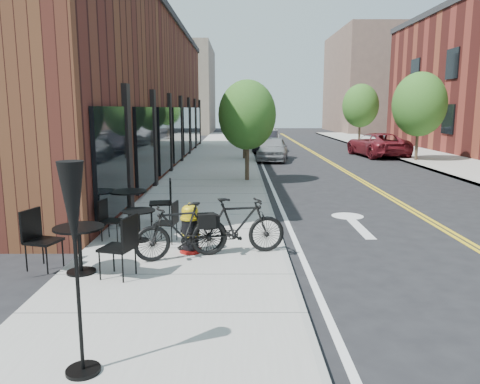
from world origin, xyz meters
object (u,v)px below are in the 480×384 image
object	(u,v)px
bistro_set_c	(139,221)
parked_car_b	(266,142)
bistro_set_b	(129,203)
parked_car_a	(273,149)
bicycle_left	(181,231)
patio_umbrella	(74,224)
bicycle_right	(238,226)
parked_car_far	(377,145)
parked_car_c	(263,134)
fire_hydrant	(190,229)
bistro_set_a	(79,243)

from	to	relation	value
bistro_set_c	parked_car_b	size ratio (longest dim) A/B	0.39
bistro_set_b	parked_car_a	distance (m)	15.56
bicycle_left	patio_umbrella	bearing A→B (deg)	-30.66
bistro_set_b	bicycle_right	bearing A→B (deg)	-49.55
parked_car_a	patio_umbrella	bearing A→B (deg)	-91.61
bicycle_left	parked_car_far	bearing A→B (deg)	132.53
bistro_set_c	parked_car_c	bearing A→B (deg)	91.69
parked_car_c	parked_car_b	bearing A→B (deg)	-91.24
fire_hydrant	parked_car_far	bearing A→B (deg)	68.67
patio_umbrella	parked_car_c	bearing A→B (deg)	83.75
fire_hydrant	patio_umbrella	xyz separation A→B (m)	(-0.71, -4.18, 1.14)
fire_hydrant	parked_car_a	world-z (taller)	parked_car_a
bicycle_right	bistro_set_c	bearing A→B (deg)	55.77
bistro_set_a	parked_car_a	distance (m)	18.75
bicycle_left	bicycle_right	distance (m)	1.09
bistro_set_a	parked_car_b	distance (m)	23.70
bicycle_left	bistro_set_c	bearing A→B (deg)	-160.71
bistro_set_c	parked_car_far	xyz separation A→B (m)	(10.41, 18.60, 0.16)
bicycle_left	bistro_set_a	size ratio (longest dim) A/B	0.88
parked_car_a	parked_car_c	xyz separation A→B (m)	(0.15, 12.47, 0.14)
fire_hydrant	bistro_set_a	xyz separation A→B (m)	(-1.73, -1.15, 0.06)
bicycle_left	parked_car_b	distance (m)	22.69
patio_umbrella	parked_car_b	world-z (taller)	patio_umbrella
patio_umbrella	parked_car_b	size ratio (longest dim) A/B	0.53
bicycle_left	bistro_set_a	bearing A→B (deg)	-86.28
bistro_set_a	parked_car_a	bearing A→B (deg)	92.50
parked_car_b	bistro_set_b	bearing A→B (deg)	-95.48
bistro_set_a	bistro_set_c	distance (m)	2.01
bistro_set_c	parked_car_a	distance (m)	16.74
bistro_set_a	bistro_set_c	bearing A→B (deg)	89.53
bistro_set_a	parked_car_a	size ratio (longest dim) A/B	0.50
bistro_set_b	parked_car_a	bearing A→B (deg)	64.49
bistro_set_c	parked_car_a	world-z (taller)	parked_car_a
bistro_set_c	parked_car_far	size ratio (longest dim) A/B	0.32
bicycle_left	parked_car_a	distance (m)	17.66
bistro_set_a	parked_car_a	world-z (taller)	parked_car_a
bistro_set_c	parked_car_a	bearing A→B (deg)	86.15
fire_hydrant	bistro_set_c	bearing A→B (deg)	150.39
bistro_set_b	bistro_set_c	distance (m)	1.46
fire_hydrant	bistro_set_b	size ratio (longest dim) A/B	0.48
bicycle_left	bistro_set_c	distance (m)	1.53
fire_hydrant	bistro_set_c	world-z (taller)	fire_hydrant
parked_car_b	bicycle_left	bearing A→B (deg)	-90.33
bistro_set_a	parked_car_far	xyz separation A→B (m)	(11.00, 20.52, 0.07)
bistro_set_a	parked_car_c	world-z (taller)	parked_car_c
bicycle_left	parked_car_b	size ratio (longest dim) A/B	0.41
bistro_set_a	parked_car_b	bearing A→B (deg)	95.64
bicycle_right	parked_car_far	bearing A→B (deg)	-34.65
parked_car_a	bicycle_right	bearing A→B (deg)	-88.50
patio_umbrella	parked_car_b	bearing A→B (deg)	82.48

